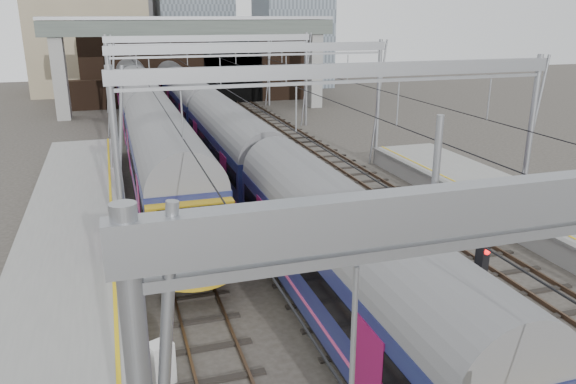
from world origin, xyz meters
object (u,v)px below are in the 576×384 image
object	(u,v)px
train_main	(208,121)
signal_near_centre	(475,299)
train_second	(136,93)
relay_cabinet	(161,363)

from	to	relation	value
train_main	signal_near_centre	size ratio (longest dim) A/B	14.47
train_second	relay_cabinet	world-z (taller)	train_second
signal_near_centre	train_main	bearing A→B (deg)	71.09
train_main	signal_near_centre	distance (m)	27.60
train_second	signal_near_centre	xyz separation A→B (m)	(5.89, -42.54, 0.19)
signal_near_centre	train_second	bearing A→B (deg)	75.05
train_main	signal_near_centre	xyz separation A→B (m)	(1.89, -27.54, 0.36)
train_second	signal_near_centre	size ratio (longest dim) A/B	15.93
train_main	train_second	world-z (taller)	train_second
train_second	signal_near_centre	bearing A→B (deg)	-82.12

